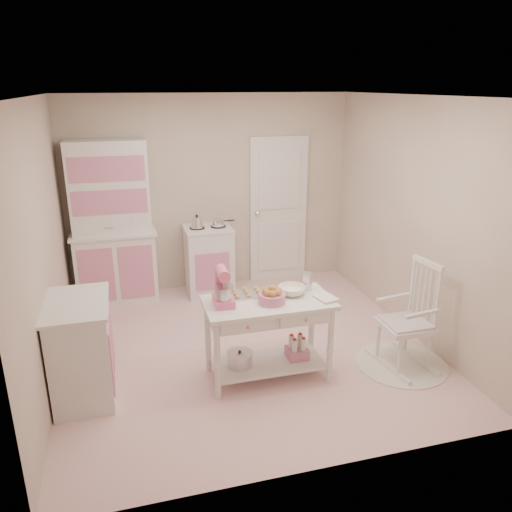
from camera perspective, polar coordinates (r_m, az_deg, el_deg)
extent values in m
plane|color=pink|center=(5.51, -1.10, -10.36)|extent=(3.80, 3.80, 0.00)
cube|color=white|center=(4.79, -1.31, 17.81)|extent=(3.80, 3.80, 0.04)
cube|color=beige|center=(6.80, -5.17, 7.09)|extent=(3.80, 0.04, 2.60)
cube|color=beige|center=(3.30, 6.99, -6.29)|extent=(3.80, 0.04, 2.60)
cube|color=beige|center=(4.91, -23.22, 0.86)|extent=(0.04, 3.80, 2.60)
cube|color=beige|center=(5.75, 17.54, 4.03)|extent=(0.04, 3.80, 2.60)
cube|color=silver|center=(7.06, 2.57, 5.26)|extent=(0.82, 0.05, 2.04)
cube|color=silver|center=(6.53, -16.09, 3.55)|extent=(1.06, 0.50, 2.08)
cube|color=silver|center=(6.73, -5.41, -0.48)|extent=(0.62, 0.57, 0.92)
cube|color=silver|center=(4.80, -19.29, -10.02)|extent=(0.54, 0.84, 0.92)
cylinder|color=white|center=(5.41, 16.23, -11.73)|extent=(0.92, 0.92, 0.01)
cube|color=silver|center=(5.15, 16.79, -6.52)|extent=(0.58, 0.78, 1.10)
cube|color=silver|center=(4.83, 1.38, -9.46)|extent=(1.20, 0.60, 0.80)
cube|color=pink|center=(4.51, -3.77, -3.62)|extent=(0.21, 0.29, 0.34)
cube|color=silver|center=(4.77, -0.94, -4.38)|extent=(0.34, 0.24, 0.02)
cylinder|color=pink|center=(4.59, 1.84, -4.83)|extent=(0.25, 0.25, 0.09)
imported|color=white|center=(4.78, 4.14, -3.94)|extent=(0.26, 0.26, 0.08)
cylinder|color=silver|center=(4.89, 5.83, -2.89)|extent=(0.10, 0.10, 0.17)
imported|color=white|center=(4.68, 7.14, -4.95)|extent=(0.21, 0.25, 0.02)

